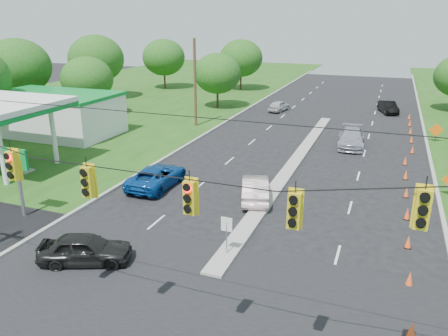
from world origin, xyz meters
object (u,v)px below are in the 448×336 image
at_px(gas_station, 44,112).
at_px(white_sedan, 255,188).
at_px(blue_pickup, 157,176).
at_px(black_sedan, 85,249).

xyz_separation_m(gas_station, white_sedan, (22.87, -7.08, -1.82)).
bearing_deg(blue_pickup, black_sedan, 99.37).
relative_size(gas_station, black_sedan, 4.63).
bearing_deg(black_sedan, blue_pickup, -12.43).
relative_size(gas_station, white_sedan, 4.28).
relative_size(black_sedan, white_sedan, 0.93).
height_order(white_sedan, blue_pickup, white_sedan).
bearing_deg(white_sedan, blue_pickup, -15.70).
distance_m(black_sedan, white_sedan, 11.31).
bearing_deg(black_sedan, white_sedan, -49.52).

